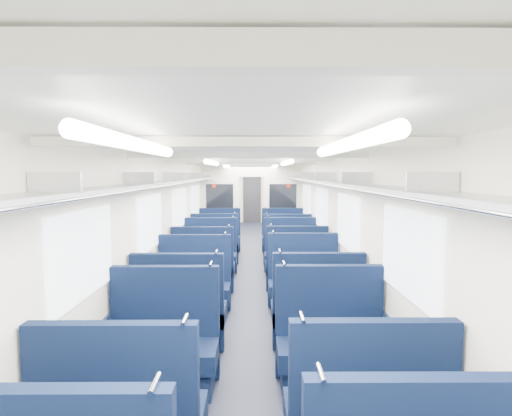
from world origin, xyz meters
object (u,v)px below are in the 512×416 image
bulkhead (251,204)px  seat_6 (163,350)px  seat_9 (316,316)px  seat_17 (287,248)px  end_door (252,199)px  seat_12 (204,271)px  seat_8 (180,317)px  seat_18 (219,239)px  seat_19 (283,239)px  seat_13 (296,269)px  seat_14 (210,257)px  seat_15 (291,257)px  seat_16 (215,247)px  seat_7 (331,349)px  seat_10 (194,290)px  seat_11 (304,287)px

bulkhead → seat_6: size_ratio=2.31×
seat_9 → seat_17: size_ratio=1.00×
end_door → bulkhead: bearing=-90.0°
seat_9 → seat_12: (-1.66, 2.36, 0.00)m
seat_8 → seat_12: same height
seat_12 → seat_18: 3.49m
seat_19 → seat_13: bearing=-90.0°
seat_14 → seat_15: bearing=1.5°
seat_16 → seat_7: bearing=-73.6°
seat_8 → seat_10: (0.00, 1.17, 0.00)m
seat_10 → seat_12: size_ratio=1.00×
end_door → seat_16: end_door is taller
seat_7 → seat_14: size_ratio=1.00×
seat_9 → seat_14: same height
seat_7 → seat_11: (0.00, 2.26, 0.00)m
seat_7 → seat_19: bearing=90.0°
seat_10 → seat_18: (0.00, 4.71, 0.00)m
seat_6 → seat_8: same height
seat_6 → seat_12: bearing=90.0°
seat_13 → seat_15: 1.11m
seat_7 → seat_17: 5.52m
end_door → seat_17: end_door is taller
seat_18 → seat_11: bearing=-70.0°
seat_13 → seat_8: bearing=-123.7°
seat_7 → seat_13: (0.00, 3.42, 0.00)m
seat_16 → seat_17: same height
end_door → seat_19: (0.83, -6.82, -0.63)m
seat_11 → seat_19: 4.57m
seat_10 → seat_17: bearing=64.1°
seat_17 → seat_18: 2.10m
seat_8 → seat_9: same height
seat_6 → seat_13: same height
seat_9 → seat_13: size_ratio=1.00×
end_door → seat_19: bearing=-83.1°
bulkhead → seat_16: size_ratio=2.31×
seat_15 → seat_16: 2.00m
seat_9 → seat_15: 3.56m
seat_6 → seat_14: size_ratio=1.00×
bulkhead → seat_6: bulkhead is taller
bulkhead → seat_8: bulkhead is taller
seat_18 → seat_17: bearing=-37.7°
seat_7 → seat_19: (0.00, 6.82, 0.00)m
seat_8 → seat_18: (0.00, 5.88, 0.00)m
seat_9 → seat_17: bearing=90.0°
end_door → seat_9: (0.83, -12.68, -0.63)m
seat_10 → seat_11: 1.67m
seat_7 → seat_14: bearing=110.3°
seat_9 → bulkhead: bearing=97.1°
seat_14 → seat_15: 1.66m
seat_17 → seat_12: bearing=-127.0°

